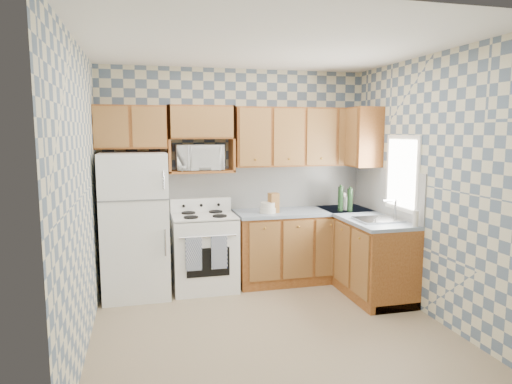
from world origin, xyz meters
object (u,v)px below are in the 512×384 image
at_px(electric_kettle, 344,203).
at_px(stove_body, 204,253).
at_px(refrigerator, 135,225).
at_px(microwave, 199,157).

bearing_deg(electric_kettle, stove_body, 178.21).
xyz_separation_m(stove_body, electric_kettle, (1.81, -0.06, 0.55)).
distance_m(refrigerator, stove_body, 0.89).
bearing_deg(electric_kettle, microwave, 172.76).
xyz_separation_m(microwave, electric_kettle, (1.84, -0.23, -0.60)).
bearing_deg(electric_kettle, refrigerator, 179.31).
xyz_separation_m(refrigerator, microwave, (0.78, 0.20, 0.77)).
height_order(stove_body, microwave, microwave).
bearing_deg(refrigerator, stove_body, 1.78).
distance_m(refrigerator, microwave, 1.11).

